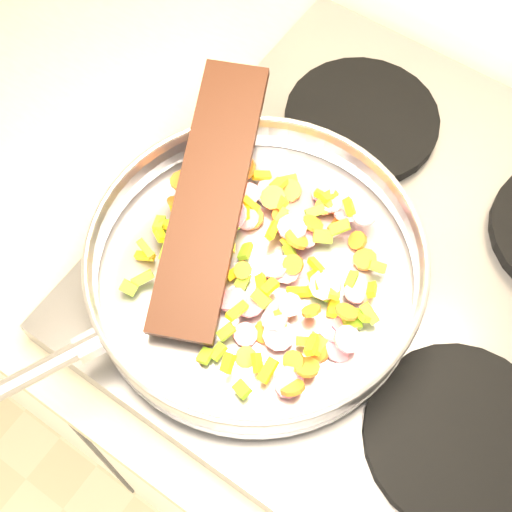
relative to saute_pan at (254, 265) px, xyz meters
The scene contains 7 objects.
cooktop 0.18m from the saute_pan, 43.53° to the left, with size 0.60×0.60×0.04m, color #939399.
grate_fl 0.05m from the saute_pan, 126.59° to the right, with size 0.19×0.19×0.02m, color black.
grate_fr 0.27m from the saute_pan, ahead, with size 0.19×0.19×0.02m, color black.
grate_bl 0.26m from the saute_pan, 93.95° to the left, with size 0.19×0.19×0.02m, color black.
saute_pan is the anchor object (origin of this frame).
vegetable_heap 0.03m from the saute_pan, 59.79° to the left, with size 0.28×0.29×0.05m.
wooden_spatula 0.09m from the saute_pan, 158.81° to the left, with size 0.31×0.07×0.01m, color black.
Camera 1 is at (-0.63, 1.28, 1.65)m, focal length 50.00 mm.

